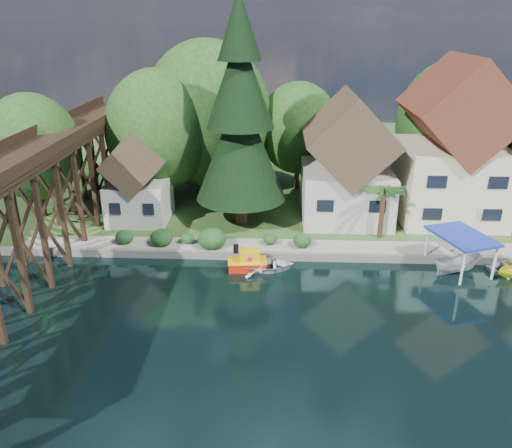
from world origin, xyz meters
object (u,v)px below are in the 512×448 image
at_px(house_left, 347,167).
at_px(boat_white_b, 511,266).
at_px(shed, 138,183).
at_px(boat_canopy, 459,257).
at_px(tugboat, 248,262).
at_px(boat_white_a, 265,264).
at_px(palm_tree, 384,191).
at_px(house_center, 453,152).
at_px(trestle_bridge, 28,203).
at_px(conifer, 240,119).

bearing_deg(house_left, boat_white_b, -38.94).
distance_m(shed, boat_canopy, 26.39).
distance_m(tugboat, boat_white_a, 1.28).
xyz_separation_m(tugboat, boat_white_a, (1.27, 0.06, -0.17)).
bearing_deg(boat_white_b, palm_tree, 45.46).
relative_size(house_center, boat_canopy, 2.58).
distance_m(boat_canopy, boat_white_b, 4.16).
bearing_deg(boat_white_a, trestle_bridge, 90.92).
xyz_separation_m(palm_tree, tugboat, (-10.45, -5.13, -3.87)).
xyz_separation_m(conifer, boat_canopy, (16.13, -7.61, -8.22)).
bearing_deg(boat_white_a, shed, 50.73).
distance_m(trestle_bridge, shed, 10.69).
bearing_deg(house_center, trestle_bridge, -160.51).
bearing_deg(house_left, shed, -175.23).
relative_size(conifer, tugboat, 6.40).
height_order(trestle_bridge, house_left, house_left).
relative_size(house_left, house_center, 0.79).
distance_m(house_left, palm_tree, 5.12).
bearing_deg(conifer, house_center, 7.34).
distance_m(house_center, tugboat, 20.67).
relative_size(boat_white_a, boat_white_b, 1.22).
xyz_separation_m(shed, boat_white_a, (11.21, -8.06, -3.39)).
relative_size(house_left, boat_canopy, 2.04).
relative_size(conifer, boat_white_a, 4.42).
distance_m(trestle_bridge, boat_white_a, 16.98).
bearing_deg(shed, trestle_bridge, -118.19).
xyz_separation_m(shed, palm_tree, (20.39, -2.98, 0.65)).
distance_m(palm_tree, tugboat, 12.27).
xyz_separation_m(house_left, shed, (-18.00, -1.50, -1.31)).
bearing_deg(palm_tree, tugboat, -153.86).
xyz_separation_m(house_left, tugboat, (-8.06, -9.61, -4.53)).
height_order(trestle_bridge, conifer, conifer).
distance_m(conifer, boat_white_b, 23.24).
height_order(trestle_bridge, shed, trestle_bridge).
bearing_deg(conifer, trestle_bridge, -147.11).
bearing_deg(shed, palm_tree, -8.32).
distance_m(trestle_bridge, house_center, 33.96).
relative_size(trestle_bridge, boat_white_b, 12.75).
bearing_deg(boat_white_b, conifer, 53.22).
height_order(shed, boat_white_a, shed).
bearing_deg(tugboat, conifer, 97.48).
height_order(house_center, boat_white_a, house_center).
bearing_deg(palm_tree, boat_canopy, -46.83).
height_order(conifer, palm_tree, conifer).
bearing_deg(shed, conifer, -2.11).
relative_size(trestle_bridge, house_center, 3.18).
height_order(conifer, boat_canopy, conifer).
distance_m(shed, conifer, 10.57).
bearing_deg(conifer, palm_tree, -13.02).
bearing_deg(trestle_bridge, house_center, 19.49).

